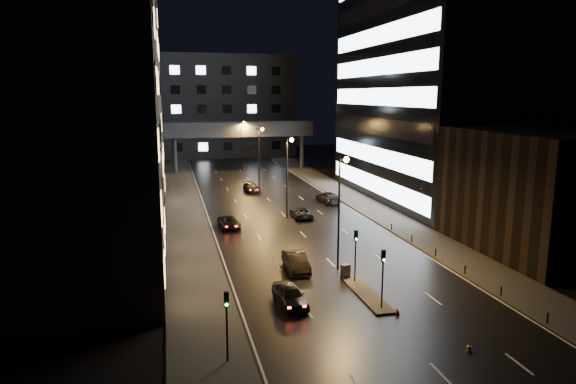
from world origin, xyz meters
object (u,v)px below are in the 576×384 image
car_toward_a (301,213)px  utility_cabinet (345,271)px  car_away_a (290,295)px  car_away_c (229,223)px  car_toward_b (328,197)px  car_away_b (296,262)px  car_away_d (252,188)px

car_toward_a → utility_cabinet: (-1.87, -21.98, 0.02)m
car_away_a → car_toward_a: (7.77, 26.34, -0.09)m
car_away_c → car_toward_b: (15.64, 11.00, 0.13)m
car_away_b → car_toward_a: size_ratio=1.00×
car_away_c → car_away_d: (6.22, 21.80, 0.06)m
car_away_c → car_toward_b: 19.12m
car_toward_a → utility_cabinet: car_toward_a is taller
car_toward_a → car_away_c: bearing=18.5°
car_away_a → car_away_b: bearing=67.2°
car_away_b → car_away_c: size_ratio=1.05×
car_toward_b → utility_cabinet: bearing=69.4°
car_toward_a → car_away_d: bearing=-79.0°
car_away_c → utility_cabinet: 20.50m
car_away_c → car_toward_a: 9.93m
car_away_c → car_toward_b: size_ratio=0.87×
car_away_d → car_toward_a: 19.13m
car_away_d → car_toward_a: size_ratio=0.99×
car_toward_b → car_away_b: bearing=61.1°
car_away_c → car_away_d: size_ratio=0.96×
car_away_a → car_away_d: bearing=79.0°
car_away_b → car_toward_b: car_away_b is taller
car_toward_b → car_away_a: bearing=62.3°
car_toward_b → utility_cabinet: car_toward_b is taller
car_away_a → car_away_c: car_away_a is taller
car_away_a → car_away_d: (4.50, 45.19, -0.06)m
car_away_a → car_toward_a: car_away_a is taller
car_away_a → car_toward_b: (13.92, 34.38, 0.01)m
car_away_c → car_away_d: car_away_d is taller
car_away_c → car_toward_b: bearing=30.7°
car_away_d → car_away_a: bearing=-103.2°
car_away_a → car_toward_a: bearing=68.3°
car_away_a → utility_cabinet: 7.34m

